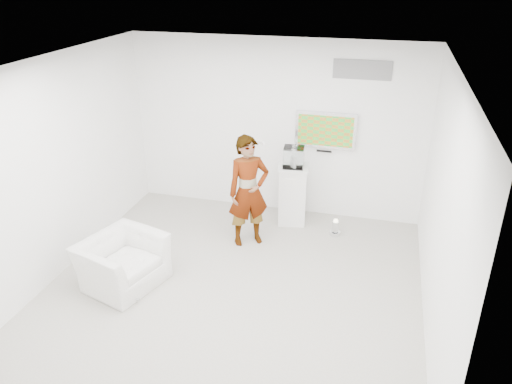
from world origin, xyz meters
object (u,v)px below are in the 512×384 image
Objects in this scene: person at (249,191)px; pedestal at (292,194)px; floor_uplight at (335,227)px; armchair at (122,262)px; tv at (326,130)px.

pedestal is (0.53, 0.84, -0.37)m from person.
person reaches higher than floor_uplight.
person is 2.12m from armchair.
person is 1.06m from pedestal.
armchair is 3.40m from floor_uplight.
floor_uplight is at bearing -20.06° from pedestal.
tv is 0.99× the size of pedestal.
pedestal is 3.69× the size of floor_uplight.
pedestal is 0.91m from floor_uplight.
person is 6.41× the size of floor_uplight.
armchair is at bearing -128.63° from pedestal.
pedestal is at bearing -139.19° from tv.
floor_uplight is at bearing -9.74° from person.
tv is at bearing 40.81° from pedestal.
person is 1.74× the size of pedestal.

